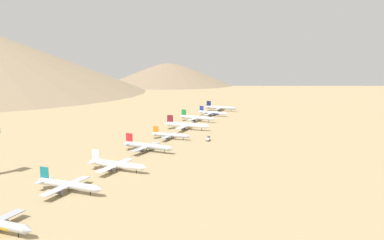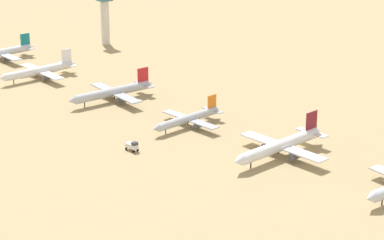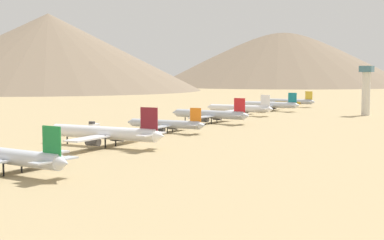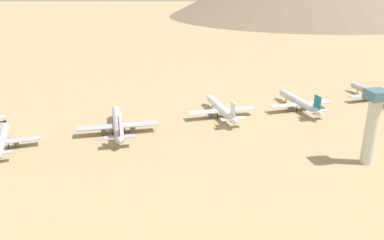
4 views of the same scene
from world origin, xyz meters
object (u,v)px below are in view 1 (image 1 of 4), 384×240
at_px(parked_jet_6, 197,118).
at_px(parked_jet_7, 212,113).
at_px(parked_jet_1, 68,185).
at_px(parked_jet_2, 117,165).
at_px(parked_jet_5, 186,125).
at_px(parked_jet_8, 220,108).
at_px(service_truck, 208,139).
at_px(parked_jet_4, 170,135).
at_px(parked_jet_3, 147,146).

height_order(parked_jet_6, parked_jet_7, parked_jet_6).
bearing_deg(parked_jet_1, parked_jet_7, 97.46).
distance_m(parked_jet_2, parked_jet_5, 148.21).
bearing_deg(parked_jet_2, parked_jet_8, 98.75).
height_order(parked_jet_7, service_truck, parked_jet_7).
bearing_deg(parked_jet_4, parked_jet_7, 98.06).
bearing_deg(parked_jet_6, parked_jet_5, -76.35).
xyz_separation_m(parked_jet_5, parked_jet_7, (-13.10, 97.78, -0.83)).
bearing_deg(parked_jet_3, parked_jet_6, 100.18).
bearing_deg(parked_jet_4, parked_jet_3, -82.36).
xyz_separation_m(parked_jet_1, parked_jet_6, (-36.83, 240.25, 0.16)).
height_order(parked_jet_6, parked_jet_8, parked_jet_8).
xyz_separation_m(parked_jet_1, parked_jet_2, (-0.69, 43.49, -0.00)).
bearing_deg(parked_jet_2, parked_jet_5, 99.27).
relative_size(parked_jet_1, parked_jet_4, 1.14).
bearing_deg(parked_jet_1, parked_jet_5, 97.38).
relative_size(parked_jet_4, parked_jet_7, 0.94).
relative_size(parked_jet_2, parked_jet_7, 1.08).
distance_m(parked_jet_2, parked_jet_7, 246.84).
bearing_deg(parked_jet_6, parked_jet_2, -79.59).
height_order(parked_jet_1, parked_jet_2, parked_jet_2).
bearing_deg(parked_jet_3, service_truck, 64.37).
xyz_separation_m(parked_jet_8, service_truck, (61.28, -183.83, -2.26)).
xyz_separation_m(parked_jet_7, service_truck, (53.45, -136.82, -1.75)).
xyz_separation_m(parked_jet_1, parked_jet_8, (-45.50, 334.56, 0.22)).
height_order(parked_jet_3, parked_jet_6, parked_jet_3).
relative_size(parked_jet_5, parked_jet_6, 1.09).
xyz_separation_m(parked_jet_6, parked_jet_7, (-0.84, 47.29, -0.45)).
bearing_deg(parked_jet_6, parked_jet_4, -78.59).
bearing_deg(parked_jet_7, parked_jet_8, 99.46).
bearing_deg(parked_jet_5, parked_jet_2, -80.73).
xyz_separation_m(parked_jet_7, parked_jet_8, (-7.83, 47.01, 0.52)).
xyz_separation_m(parked_jet_2, parked_jet_3, (-10.10, 51.83, 0.20)).
relative_size(parked_jet_1, parked_jet_5, 0.88).
height_order(parked_jet_1, service_truck, parked_jet_1).
relative_size(parked_jet_5, parked_jet_7, 1.20).
distance_m(parked_jet_4, parked_jet_6, 99.38).
height_order(parked_jet_1, parked_jet_8, parked_jet_8).
relative_size(parked_jet_3, parked_jet_5, 0.92).
bearing_deg(parked_jet_8, service_truck, -71.57).
bearing_deg(parked_jet_1, parked_jet_4, 96.85).
bearing_deg(parked_jet_4, parked_jet_8, 98.41).
distance_m(parked_jet_2, service_truck, 108.51).
height_order(parked_jet_3, parked_jet_7, parked_jet_3).
height_order(parked_jet_1, parked_jet_5, parked_jet_5).
distance_m(parked_jet_1, parked_jet_5, 191.35).
relative_size(parked_jet_1, service_truck, 7.75).
height_order(parked_jet_2, service_truck, parked_jet_2).
bearing_deg(parked_jet_5, parked_jet_7, 97.63).
distance_m(parked_jet_3, parked_jet_8, 241.74).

